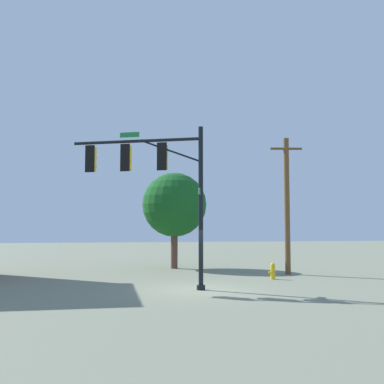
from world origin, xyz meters
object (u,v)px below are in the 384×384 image
(utility_pole, at_px, (287,204))
(tree_near, at_px, (174,205))
(signal_pole_assembly, at_px, (150,172))
(fire_hydrant, at_px, (273,271))

(utility_pole, distance_m, tree_near, 7.44)
(utility_pole, height_order, tree_near, utility_pole)
(signal_pole_assembly, distance_m, tree_near, 9.50)
(utility_pole, bearing_deg, fire_hydrant, 51.36)
(signal_pole_assembly, relative_size, tree_near, 1.14)
(utility_pole, height_order, fire_hydrant, utility_pole)
(fire_hydrant, distance_m, tree_near, 8.75)
(tree_near, bearing_deg, signal_pole_assembly, 75.13)
(tree_near, bearing_deg, utility_pole, 140.54)
(fire_hydrant, bearing_deg, tree_near, -59.38)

